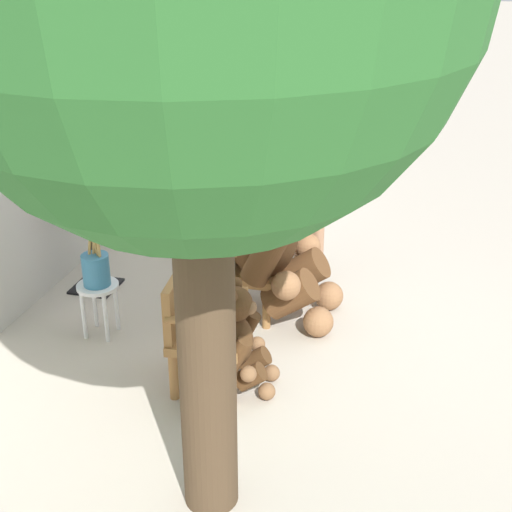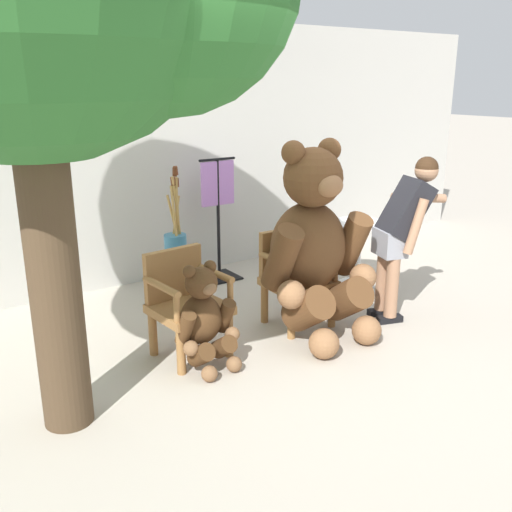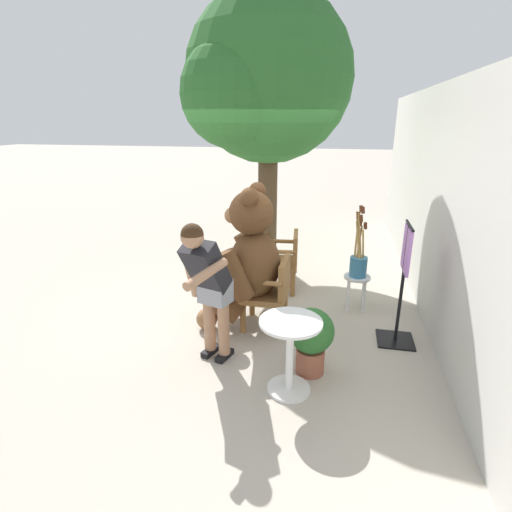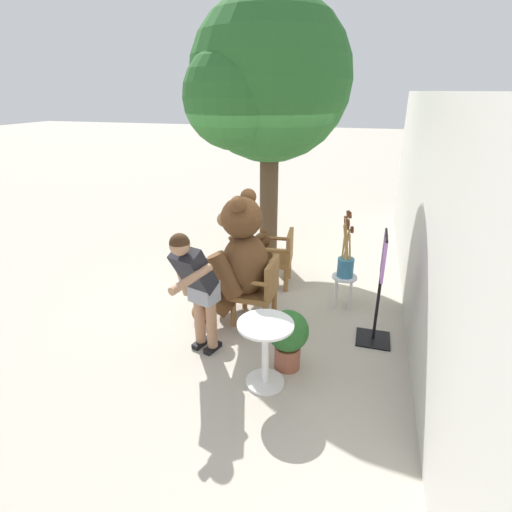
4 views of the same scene
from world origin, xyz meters
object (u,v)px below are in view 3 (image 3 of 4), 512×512
Objects in this scene: wooden_chair_left at (283,260)px; white_stool at (357,284)px; patio_tree at (263,82)px; potted_plant at (311,337)px; clothing_display_stand at (403,282)px; brush_bucket at (358,261)px; person_visitor at (208,281)px; round_side_table at (290,348)px; teddy_bear_large at (247,259)px; wooden_chair_right at (270,290)px; teddy_bear_small at (264,261)px.

wooden_chair_left is 1.87× the size of white_stool.
potted_plant is at bearing 19.73° from patio_tree.
brush_bucket is at bearing -149.74° from clothing_display_stand.
wooden_chair_left is at bearing -112.83° from white_stool.
person_visitor is 2.11× the size of round_side_table.
teddy_bear_large reaches higher than brush_bucket.
wooden_chair_right is 1.01× the size of teddy_bear_small.
teddy_bear_large is 1.82× the size of brush_bucket.
round_side_table is (0.29, 0.85, -0.46)m from person_visitor.
teddy_bear_small is (0.01, -0.29, -0.05)m from wooden_chair_left.
clothing_display_stand is (0.74, 0.43, 0.05)m from brush_bucket.
potted_plant is at bearing -17.10° from white_stool.
round_side_table is at bearing 16.54° from teddy_bear_small.
clothing_display_stand is (1.18, 1.46, 0.26)m from wooden_chair_left.
brush_bucket is at bearing -51.83° from white_stool.
person_visitor is 0.36× the size of patio_tree.
teddy_bear_large is at bearing -62.33° from brush_bucket.
teddy_bear_small is at bearing 12.31° from patio_tree.
clothing_display_stand is at bearing 30.26° from brush_bucket.
teddy_bear_large is 3.70× the size of white_stool.
brush_bucket is 0.86m from clothing_display_stand.
person_visitor is 3.30× the size of white_stool.
round_side_table is at bearing 29.42° from teddy_bear_large.
clothing_display_stand is (1.17, 1.75, 0.30)m from teddy_bear_small.
teddy_bear_small is 0.20× the size of patio_tree.
wooden_chair_left is at bearing -170.34° from round_side_table.
white_stool is at bearing 67.17° from wooden_chair_left.
white_stool is 0.32m from brush_bucket.
teddy_bear_large is 2.51× the size of potted_plant.
patio_tree reaches higher than brush_bucket.
wooden_chair_left is at bearing -164.21° from potted_plant.
teddy_bear_small is 0.56× the size of person_visitor.
clothing_display_stand is at bearing 30.01° from white_stool.
brush_bucket is (-1.56, 1.48, -0.24)m from person_visitor.
white_stool is (-0.68, 1.30, -0.48)m from teddy_bear_large.
teddy_bear_small is 2.70m from patio_tree.
round_side_table is (1.86, -0.64, 0.09)m from white_stool.
wooden_chair_right is 3.27m from patio_tree.
person_visitor is 1.63× the size of brush_bucket.
clothing_display_stand reaches higher than potted_plant.
white_stool is 0.64× the size of round_side_table.
round_side_table is (1.17, 0.39, -0.01)m from wooden_chair_right.
brush_bucket is 3.07m from patio_tree.
wooden_chair_right is at bearing -146.78° from potted_plant.
round_side_table is 1.57m from clothing_display_stand.
teddy_bear_small reaches higher than potted_plant.
potted_plant is (1.53, -0.47, 0.04)m from white_stool.
potted_plant is (1.53, -0.47, -0.27)m from brush_bucket.
round_side_table is 1.06× the size of potted_plant.
person_visitor reaches higher than round_side_table.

